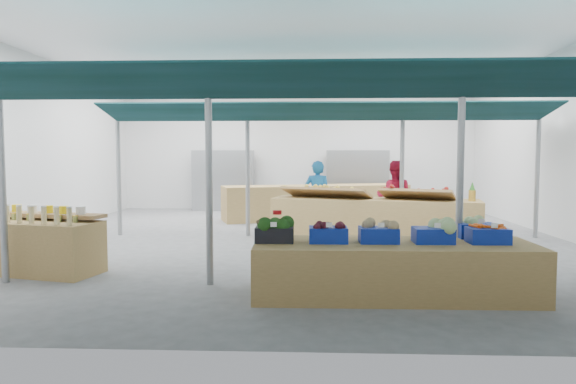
# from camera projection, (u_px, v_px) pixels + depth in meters

# --- Properties ---
(floor) EXTENTS (13.00, 13.00, 0.00)m
(floor) POSITION_uv_depth(u_px,v_px,m) (291.00, 239.00, 11.28)
(floor) COLOR #5F5F61
(floor) RESTS_ON ground
(hall) EXTENTS (13.00, 13.00, 13.00)m
(hall) POSITION_uv_depth(u_px,v_px,m) (293.00, 123.00, 12.53)
(hall) COLOR silver
(hall) RESTS_ON ground
(pole_grid) EXTENTS (10.00, 4.60, 3.00)m
(pole_grid) POSITION_uv_depth(u_px,v_px,m) (328.00, 157.00, 9.38)
(pole_grid) COLOR gray
(pole_grid) RESTS_ON floor
(awnings) EXTENTS (9.50, 7.08, 0.30)m
(awnings) POSITION_uv_depth(u_px,v_px,m) (328.00, 104.00, 9.31)
(awnings) COLOR black
(awnings) RESTS_ON pole_grid
(back_shelving_left) EXTENTS (2.00, 0.50, 2.00)m
(back_shelving_left) POSITION_uv_depth(u_px,v_px,m) (223.00, 181.00, 17.30)
(back_shelving_left) COLOR #B23F33
(back_shelving_left) RESTS_ON floor
(back_shelving_right) EXTENTS (2.00, 0.50, 2.00)m
(back_shelving_right) POSITION_uv_depth(u_px,v_px,m) (357.00, 181.00, 17.11)
(back_shelving_right) COLOR #B23F33
(back_shelving_right) RESTS_ON floor
(bottle_shelf) EXTENTS (1.98, 1.46, 1.10)m
(bottle_shelf) POSITION_uv_depth(u_px,v_px,m) (42.00, 245.00, 8.03)
(bottle_shelf) COLOR olive
(bottle_shelf) RESTS_ON floor
(veg_counter) EXTENTS (3.63, 1.23, 0.70)m
(veg_counter) POSITION_uv_depth(u_px,v_px,m) (393.00, 269.00, 6.71)
(veg_counter) COLOR olive
(veg_counter) RESTS_ON floor
(fruit_counter) EXTENTS (4.44, 1.90, 0.93)m
(fruit_counter) POSITION_uv_depth(u_px,v_px,m) (374.00, 220.00, 10.96)
(fruit_counter) COLOR olive
(fruit_counter) RESTS_ON floor
(far_counter) EXTENTS (5.55, 2.76, 0.99)m
(far_counter) POSITION_uv_depth(u_px,v_px,m) (317.00, 202.00, 14.98)
(far_counter) COLOR olive
(far_counter) RESTS_ON floor
(vendor_left) EXTENTS (0.70, 0.54, 1.73)m
(vendor_left) POSITION_uv_depth(u_px,v_px,m) (317.00, 197.00, 12.08)
(vendor_left) COLOR #175F9B
(vendor_left) RESTS_ON floor
(vendor_right) EXTENTS (0.96, 0.81, 1.73)m
(vendor_right) POSITION_uv_depth(u_px,v_px,m) (394.00, 198.00, 12.00)
(vendor_right) COLOR #A61430
(vendor_right) RESTS_ON floor
(crate_broccoli) EXTENTS (0.50, 0.40, 0.35)m
(crate_broccoli) POSITION_uv_depth(u_px,v_px,m) (275.00, 230.00, 6.73)
(crate_broccoli) COLOR black
(crate_broccoli) RESTS_ON veg_counter
(crate_beets) EXTENTS (0.50, 0.40, 0.29)m
(crate_beets) POSITION_uv_depth(u_px,v_px,m) (328.00, 232.00, 6.71)
(crate_beets) COLOR navy
(crate_beets) RESTS_ON veg_counter
(crate_celeriac) EXTENTS (0.50, 0.40, 0.31)m
(crate_celeriac) POSITION_uv_depth(u_px,v_px,m) (378.00, 232.00, 6.69)
(crate_celeriac) COLOR navy
(crate_celeriac) RESTS_ON veg_counter
(crate_cabbage) EXTENTS (0.50, 0.40, 0.35)m
(crate_cabbage) POSITION_uv_depth(u_px,v_px,m) (433.00, 231.00, 6.66)
(crate_cabbage) COLOR navy
(crate_cabbage) RESTS_ON veg_counter
(crate_carrots) EXTENTS (0.50, 0.40, 0.29)m
(crate_carrots) POSITION_uv_depth(u_px,v_px,m) (488.00, 235.00, 6.64)
(crate_carrots) COLOR navy
(crate_carrots) RESTS_ON veg_counter
(sparrow) EXTENTS (0.12, 0.09, 0.11)m
(sparrow) POSITION_uv_depth(u_px,v_px,m) (262.00, 224.00, 6.61)
(sparrow) COLOR brown
(sparrow) RESTS_ON crate_broccoli
(pole_ribbon) EXTENTS (0.12, 0.12, 0.28)m
(pole_ribbon) POSITION_uv_depth(u_px,v_px,m) (277.00, 214.00, 6.67)
(pole_ribbon) COLOR #AC0B0E
(pole_ribbon) RESTS_ON pole_grid
(apple_heap_yellow) EXTENTS (2.02, 1.41, 0.27)m
(apple_heap_yellow) POSITION_uv_depth(u_px,v_px,m) (326.00, 190.00, 11.07)
(apple_heap_yellow) COLOR #997247
(apple_heap_yellow) RESTS_ON fruit_counter
(apple_heap_red) EXTENTS (1.66, 1.25, 0.27)m
(apple_heap_red) POSITION_uv_depth(u_px,v_px,m) (417.00, 192.00, 10.60)
(apple_heap_red) COLOR #997247
(apple_heap_red) RESTS_ON fruit_counter
(pineapple) EXTENTS (0.14, 0.14, 0.39)m
(pineapple) POSITION_uv_depth(u_px,v_px,m) (472.00, 192.00, 10.33)
(pineapple) COLOR #8C6019
(pineapple) RESTS_ON fruit_counter
(crate_extra) EXTENTS (0.51, 0.40, 0.32)m
(crate_extra) POSITION_uv_depth(u_px,v_px,m) (476.00, 227.00, 7.09)
(crate_extra) COLOR navy
(crate_extra) RESTS_ON veg_counter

